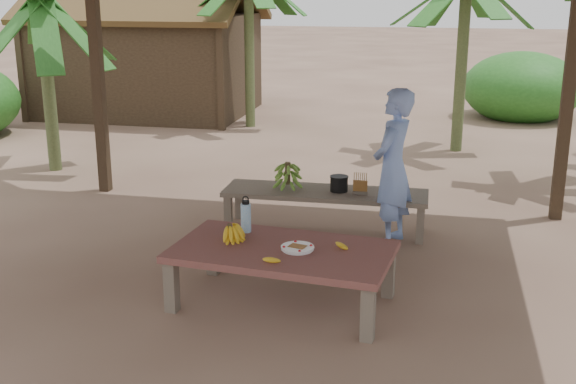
% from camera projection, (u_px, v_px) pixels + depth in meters
% --- Properties ---
extents(ground, '(80.00, 80.00, 0.00)m').
position_uv_depth(ground, '(274.00, 274.00, 6.74)').
color(ground, brown).
rests_on(ground, ground).
extents(work_table, '(1.90, 1.19, 0.50)m').
position_uv_depth(work_table, '(282.00, 256.00, 5.99)').
color(work_table, brown).
rests_on(work_table, ground).
extents(bench, '(2.21, 0.64, 0.45)m').
position_uv_depth(bench, '(325.00, 196.00, 7.82)').
color(bench, brown).
rests_on(bench, ground).
extents(ripe_banana_bunch, '(0.32, 0.30, 0.16)m').
position_uv_depth(ripe_banana_bunch, '(230.00, 231.00, 6.14)').
color(ripe_banana_bunch, yellow).
rests_on(ripe_banana_bunch, work_table).
extents(plate, '(0.28, 0.28, 0.04)m').
position_uv_depth(plate, '(298.00, 248.00, 5.92)').
color(plate, white).
rests_on(plate, work_table).
extents(loose_banana_front, '(0.15, 0.07, 0.04)m').
position_uv_depth(loose_banana_front, '(272.00, 260.00, 5.65)').
color(loose_banana_front, yellow).
rests_on(loose_banana_front, work_table).
extents(loose_banana_side, '(0.13, 0.13, 0.04)m').
position_uv_depth(loose_banana_side, '(342.00, 246.00, 5.96)').
color(loose_banana_side, yellow).
rests_on(loose_banana_side, work_table).
extents(water_flask, '(0.09, 0.09, 0.33)m').
position_uv_depth(water_flask, '(246.00, 217.00, 6.33)').
color(water_flask, '#4597D8').
rests_on(water_flask, work_table).
extents(green_banana_stalk, '(0.28, 0.28, 0.31)m').
position_uv_depth(green_banana_stalk, '(288.00, 175.00, 7.84)').
color(green_banana_stalk, '#598C2D').
rests_on(green_banana_stalk, bench).
extents(cooking_pot, '(0.19, 0.19, 0.16)m').
position_uv_depth(cooking_pot, '(339.00, 184.00, 7.77)').
color(cooking_pot, black).
rests_on(cooking_pot, bench).
extents(skewer_rack, '(0.18, 0.08, 0.24)m').
position_uv_depth(skewer_rack, '(360.00, 183.00, 7.65)').
color(skewer_rack, '#A57F47').
rests_on(skewer_rack, bench).
extents(woman, '(0.55, 0.68, 1.62)m').
position_uv_depth(woman, '(393.00, 167.00, 7.33)').
color(woman, '#7491DB').
rests_on(woman, ground).
extents(hut, '(4.40, 3.43, 2.85)m').
position_uv_depth(hut, '(149.00, 59.00, 14.85)').
color(hut, black).
rests_on(hut, ground).
extents(banana_plant_w, '(1.80, 1.80, 2.59)m').
position_uv_depth(banana_plant_w, '(42.00, 21.00, 9.92)').
color(banana_plant_w, '#596638').
rests_on(banana_plant_w, ground).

